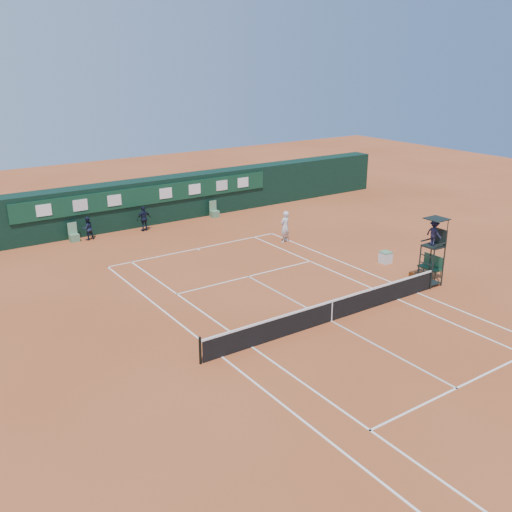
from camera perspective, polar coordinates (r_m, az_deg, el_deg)
The scene contains 14 objects.
ground at distance 24.81m, azimuth 7.53°, elevation -6.47°, with size 90.00×90.00×0.00m, color #BD582C.
court_lines at distance 24.81m, azimuth 7.53°, elevation -6.46°, with size 11.05×23.85×0.01m.
tennis_net at distance 24.60m, azimuth 7.58°, elevation -5.40°, with size 12.90×0.10×1.10m.
back_wall at distance 39.41m, azimuth -10.83°, elevation 5.39°, with size 40.00×1.65×3.00m.
linesman_chair_left at distance 36.78m, azimuth -17.74°, elevation 1.90°, with size 0.55×0.50×1.15m.
linesman_chair_right at distance 40.58m, azimuth -4.19°, elevation 4.35°, with size 0.55×0.50×1.15m.
umpire_chair at distance 28.86m, azimuth 17.38°, elevation 1.75°, with size 0.96×0.95×3.42m.
player_bench at distance 30.72m, azimuth 17.13°, elevation -0.85°, with size 0.56×1.20×1.10m.
tennis_bag at distance 30.33m, azimuth 15.74°, elevation -1.90°, with size 0.32×0.73×0.27m, color black.
cooler at distance 32.10m, azimuth 12.82°, elevation -0.12°, with size 0.57×0.57×0.65m.
tennis_ball at distance 29.61m, azimuth 1.20°, elevation -1.89°, with size 0.06×0.06×0.06m, color #C4D331.
player at distance 34.71m, azimuth 2.91°, elevation 2.94°, with size 0.71×0.47×1.95m, color silver.
ball_kid_left at distance 36.71m, azimuth -16.49°, elevation 2.67°, with size 0.71×0.56×1.47m, color black.
ball_kid_right at distance 37.74m, azimuth -11.14°, elevation 3.69°, with size 0.97×0.40×1.65m, color black.
Camera 1 is at (-15.21, -16.45, 10.67)m, focal length 40.00 mm.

